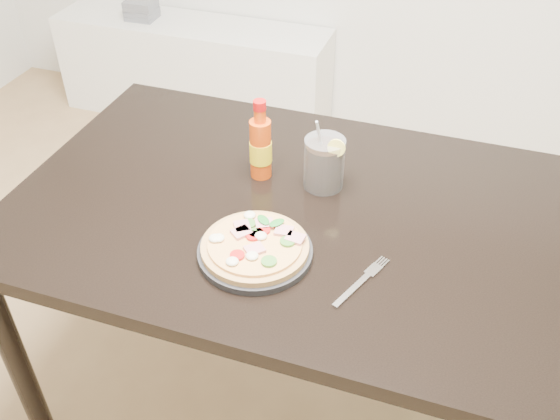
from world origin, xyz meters
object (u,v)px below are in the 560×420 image
(pizza, at_px, (255,245))
(media_console, at_px, (194,70))
(hot_sauce_bottle, at_px, (261,147))
(fork, at_px, (363,280))
(dining_table, at_px, (295,233))
(plate, at_px, (255,252))
(cola_cup, at_px, (324,164))

(pizza, height_order, media_console, pizza)
(pizza, bearing_deg, hot_sauce_bottle, 107.69)
(hot_sauce_bottle, distance_m, media_console, 1.79)
(pizza, bearing_deg, fork, -1.32)
(pizza, relative_size, hot_sauce_bottle, 1.10)
(media_console, bearing_deg, hot_sauce_bottle, -57.58)
(pizza, relative_size, media_console, 0.17)
(dining_table, bearing_deg, hot_sauce_bottle, 141.98)
(pizza, height_order, fork, pizza)
(dining_table, xyz_separation_m, plate, (-0.03, -0.19, 0.09))
(dining_table, height_order, plate, plate)
(pizza, bearing_deg, plate, -66.56)
(dining_table, xyz_separation_m, pizza, (-0.03, -0.19, 0.11))
(fork, relative_size, media_console, 0.13)
(dining_table, height_order, pizza, pizza)
(dining_table, relative_size, hot_sauce_bottle, 6.46)
(dining_table, xyz_separation_m, fork, (0.21, -0.20, 0.09))
(plate, height_order, pizza, pizza)
(plate, xyz_separation_m, media_console, (-1.00, 1.72, -0.51))
(plate, xyz_separation_m, fork, (0.25, -0.00, -0.01))
(plate, height_order, cola_cup, cola_cup)
(pizza, distance_m, hot_sauce_bottle, 0.31)
(hot_sauce_bottle, relative_size, media_console, 0.15)
(dining_table, bearing_deg, fork, -42.95)
(plate, distance_m, pizza, 0.02)
(dining_table, height_order, hot_sauce_bottle, hot_sauce_bottle)
(pizza, height_order, cola_cup, cola_cup)
(cola_cup, height_order, fork, cola_cup)
(fork, bearing_deg, cola_cup, 141.55)
(cola_cup, bearing_deg, fork, -60.40)
(plate, distance_m, hot_sauce_bottle, 0.32)
(hot_sauce_bottle, height_order, fork, hot_sauce_bottle)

